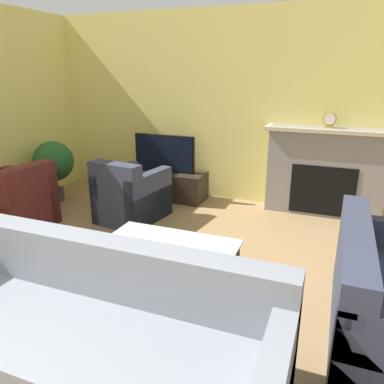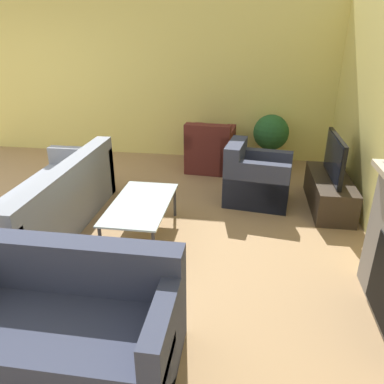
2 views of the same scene
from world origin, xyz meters
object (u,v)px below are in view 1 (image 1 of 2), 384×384
at_px(couch_sectional, 93,338).
at_px(armchair_by_window, 14,204).
at_px(coffee_table, 169,247).
at_px(tv, 164,153).
at_px(armchair_accent, 131,198).
at_px(potted_plant, 53,163).
at_px(mantel_clock, 330,120).

height_order(couch_sectional, armchair_by_window, same).
bearing_deg(coffee_table, tv, 116.37).
height_order(tv, couch_sectional, tv).
xyz_separation_m(armchair_accent, potted_plant, (-1.43, 0.25, 0.28)).
xyz_separation_m(tv, coffee_table, (1.11, -2.25, -0.31)).
relative_size(couch_sectional, armchair_by_window, 2.55).
xyz_separation_m(coffee_table, mantel_clock, (1.15, 2.42, 0.89)).
relative_size(tv, potted_plant, 1.06).
relative_size(potted_plant, mantel_clock, 4.59).
bearing_deg(couch_sectional, tv, 108.27).
xyz_separation_m(armchair_by_window, armchair_accent, (1.23, 0.73, 0.00)).
distance_m(armchair_accent, mantel_clock, 2.74).
bearing_deg(couch_sectional, potted_plant, 134.11).
distance_m(tv, armchair_by_window, 2.16).
bearing_deg(coffee_table, armchair_by_window, 167.23).
distance_m(tv, mantel_clock, 2.34).
distance_m(armchair_by_window, armchair_accent, 1.43).
xyz_separation_m(tv, mantel_clock, (2.26, 0.17, 0.58)).
bearing_deg(potted_plant, couch_sectional, -45.89).
xyz_separation_m(armchair_by_window, coffee_table, (2.37, -0.54, 0.09)).
bearing_deg(tv, armchair_accent, -91.57).
distance_m(couch_sectional, mantel_clock, 3.86).
height_order(coffee_table, mantel_clock, mantel_clock).
height_order(armchair_accent, potted_plant, potted_plant).
bearing_deg(potted_plant, coffee_table, -30.60).
bearing_deg(couch_sectional, armchair_by_window, 144.83).
relative_size(coffee_table, mantel_clock, 6.07).
xyz_separation_m(tv, armchair_accent, (-0.03, -0.98, -0.39)).
xyz_separation_m(couch_sectional, mantel_clock, (1.15, 3.55, 0.99)).
bearing_deg(tv, armchair_by_window, -126.34).
bearing_deg(armchair_by_window, couch_sectional, 59.19).
distance_m(tv, potted_plant, 1.63).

